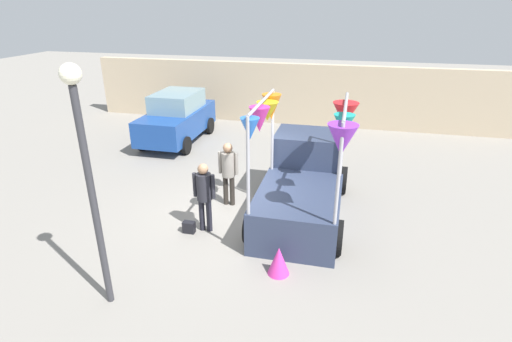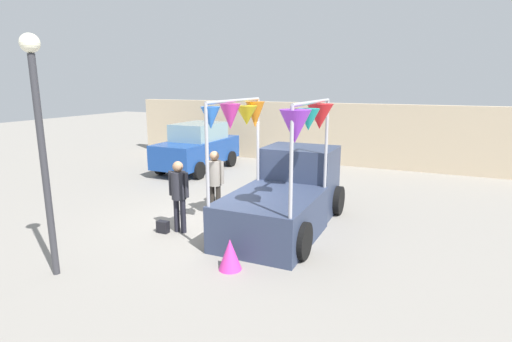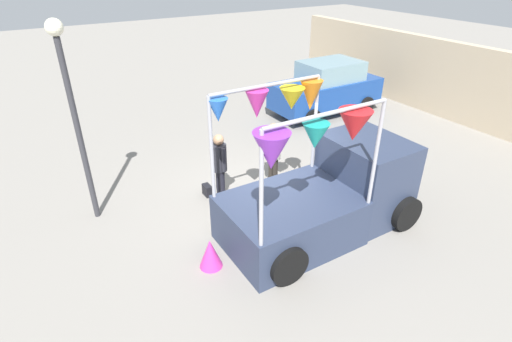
% 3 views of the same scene
% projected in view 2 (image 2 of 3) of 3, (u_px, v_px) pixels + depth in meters
% --- Properties ---
extents(ground_plane, '(60.00, 60.00, 0.00)m').
position_uv_depth(ground_plane, '(217.00, 224.00, 9.89)').
color(ground_plane, gray).
extents(vendor_truck, '(2.47, 4.16, 3.09)m').
position_uv_depth(vendor_truck, '(287.00, 189.00, 9.66)').
color(vendor_truck, '#2D3851').
rests_on(vendor_truck, ground).
extents(parked_car, '(1.88, 4.00, 1.88)m').
position_uv_depth(parked_car, '(198.00, 147.00, 15.82)').
color(parked_car, navy).
rests_on(parked_car, ground).
extents(person_customer, '(0.53, 0.34, 1.69)m').
position_uv_depth(person_customer, '(179.00, 190.00, 9.17)').
color(person_customer, black).
rests_on(person_customer, ground).
extents(person_vendor, '(0.53, 0.34, 1.72)m').
position_uv_depth(person_vendor, '(215.00, 177.00, 10.33)').
color(person_vendor, '#2D2823').
rests_on(person_vendor, ground).
extents(handbag, '(0.28, 0.16, 0.28)m').
position_uv_depth(handbag, '(163.00, 227.00, 9.32)').
color(handbag, black).
rests_on(handbag, ground).
extents(street_lamp, '(0.32, 0.32, 4.22)m').
position_uv_depth(street_lamp, '(39.00, 125.00, 6.75)').
color(street_lamp, '#333338').
rests_on(street_lamp, ground).
extents(brick_boundary_wall, '(18.00, 0.36, 2.60)m').
position_uv_depth(brick_boundary_wall, '(316.00, 133.00, 17.27)').
color(brick_boundary_wall, tan).
rests_on(brick_boundary_wall, ground).
extents(folded_kite_bundle_magenta, '(0.44, 0.44, 0.60)m').
position_uv_depth(folded_kite_bundle_magenta, '(230.00, 254.00, 7.45)').
color(folded_kite_bundle_magenta, '#D83399').
rests_on(folded_kite_bundle_magenta, ground).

